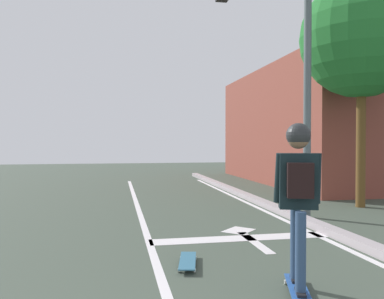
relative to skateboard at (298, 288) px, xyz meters
The scene contains 11 objects.
lane_line_center 2.93m from the skateboard, 117.98° to the left, with size 0.12×20.00×0.01m, color silver.
lane_line_curbside 3.01m from the skateboard, 59.30° to the left, with size 0.12×20.00×0.01m, color silver.
stop_bar 2.46m from the skateboard, 86.38° to the left, with size 3.06×0.40×0.01m, color silver.
lane_arrow_stem 2.20m from the skateboard, 81.91° to the left, with size 0.16×1.40×0.01m, color silver.
lane_arrow_head 3.04m from the skateboard, 84.17° to the left, with size 0.56×0.44×0.01m, color silver.
curb_strip 3.15m from the skateboard, 55.39° to the left, with size 0.24×24.00×0.14m, color #A59A9D.
skateboard is the anchor object (origin of this frame).
skater 1.13m from the skateboard, 108.05° to the right, with size 0.46×0.63×1.75m.
spare_skateboard 1.53m from the skateboard, 129.68° to the left, with size 0.37×0.81×0.08m.
traffic_signal_mast 5.56m from the skateboard, 70.85° to the left, with size 3.85×0.34×5.61m.
roadside_tree 7.67m from the skateboard, 50.40° to the left, with size 3.02×3.02×5.76m.
Camera 1 is at (-0.08, -0.46, 1.63)m, focal length 36.79 mm.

